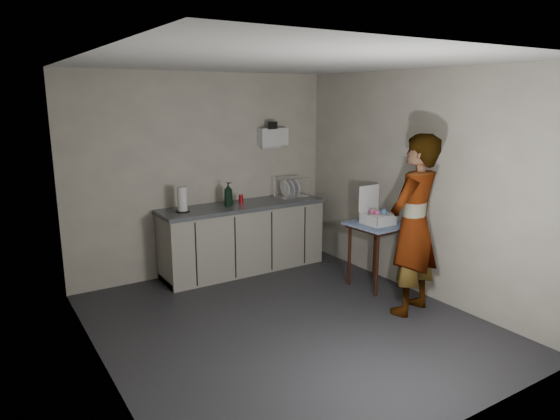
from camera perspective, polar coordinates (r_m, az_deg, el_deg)
ground at (r=5.28m, az=0.88°, el=-12.87°), size 4.00×4.00×0.00m
wall_back at (r=6.59m, az=-8.62°, el=4.05°), size 3.60×0.02×2.60m
wall_right at (r=6.01m, az=15.37°, el=2.90°), size 0.02×4.00×2.60m
wall_left at (r=4.18m, az=-20.06°, el=-1.67°), size 0.02×4.00×2.60m
ceiling at (r=4.77m, az=0.99°, el=16.50°), size 3.60×4.00×0.01m
kitchen_counter at (r=6.69m, az=-4.22°, el=-3.37°), size 2.24×0.62×0.91m
wall_shelf at (r=6.94m, az=-0.86°, el=8.34°), size 0.42×0.18×0.37m
side_table at (r=6.15m, az=11.02°, el=-2.42°), size 0.66×0.66×0.80m
standing_man at (r=5.44m, az=15.04°, el=-1.73°), size 0.80×0.64×1.93m
soap_bottle at (r=6.46m, az=-5.93°, el=1.83°), size 0.16×0.16×0.31m
soda_can at (r=6.62m, az=-4.49°, el=1.26°), size 0.06×0.06×0.11m
dark_bottle at (r=6.43m, az=-6.03°, el=1.43°), size 0.07×0.07×0.23m
paper_towel at (r=6.20m, az=-11.11°, el=1.12°), size 0.17×0.17×0.31m
dish_rack at (r=6.98m, az=1.23°, el=1.99°), size 0.42×0.32×0.30m
bakery_box at (r=6.08m, az=10.98°, el=-0.62°), size 0.32×0.33×0.45m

